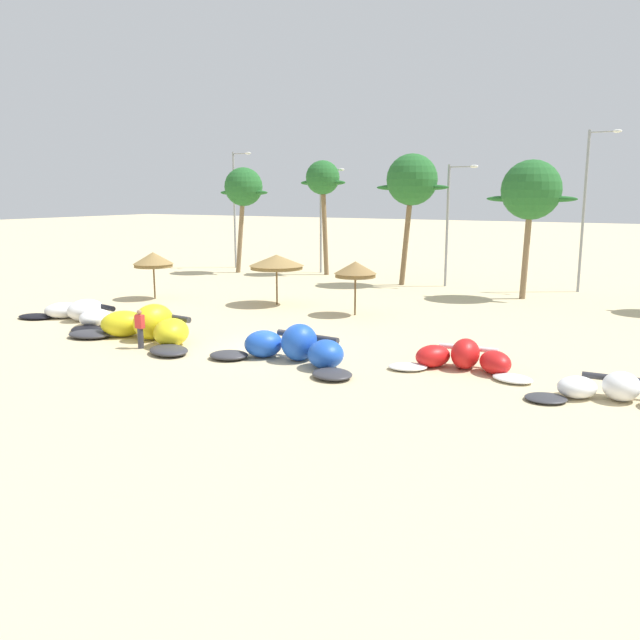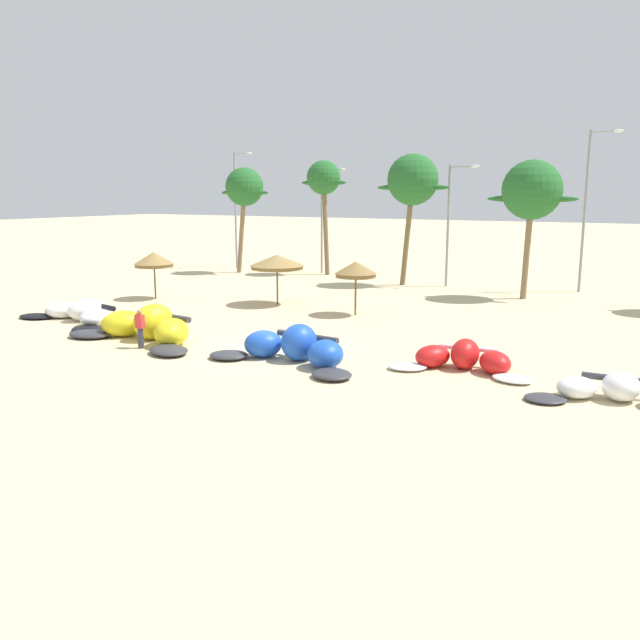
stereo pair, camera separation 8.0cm
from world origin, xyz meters
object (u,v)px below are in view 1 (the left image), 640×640
Objects in this scene: beach_umbrella_near_van at (153,260)px; lamppost_west at (236,204)px; palm_leftmost at (243,188)px; kite_left at (147,327)px; beach_umbrella_middle at (277,262)px; palm_left at (323,180)px; kite_left_of_center at (294,348)px; lamppost_east at (587,204)px; kite_right_of_center at (620,392)px; lamppost_west_center at (323,214)px; kite_far_left at (79,313)px; lamppost_east_center at (450,218)px; kite_center at (464,359)px; palm_center_left at (531,191)px; palm_left_of_gap at (412,181)px; beach_umbrella_near_palms at (355,269)px; person_near_kites at (140,329)px.

beach_umbrella_near_van is 0.29× the size of lamppost_west.
kite_left is at bearing -64.30° from palm_leftmost.
palm_left is (-4.59, 13.75, 4.81)m from beach_umbrella_middle.
kite_left_of_center is at bearing -50.79° from palm_leftmost.
kite_left_of_center is 0.65× the size of lamppost_east.
lamppost_east reaches higher than kite_left.
kite_right_of_center is 34.72m from lamppost_west_center.
beach_umbrella_middle reaches higher than kite_far_left.
palm_leftmost is 6.57m from lamppost_west_center.
palm_leftmost is at bearing -178.35° from lamppost_east_center.
kite_left_of_center is at bearing -176.60° from kite_right_of_center.
lamppost_west_center is at bearing 128.67° from kite_center.
palm_center_left is (11.80, 19.79, 5.83)m from kite_left.
palm_left_of_gap is at bearing 116.54° from kite_center.
beach_umbrella_middle is at bearing 152.07° from kite_right_of_center.
palm_center_left is (6.63, 9.87, 4.01)m from beach_umbrella_near_palms.
kite_left is at bearing -171.51° from kite_center.
beach_umbrella_near_van is 0.34× the size of palm_leftmost.
kite_far_left is at bearing -91.86° from lamppost_west_center.
kite_left is at bearing -88.90° from beach_umbrella_middle.
lamppost_east_center is (10.77, -1.69, -2.63)m from palm_left.
palm_left_of_gap reaches higher than kite_far_left.
kite_right_of_center is 21.25m from palm_center_left.
lamppost_east is (19.58, -0.91, 0.97)m from lamppost_west_center.
lamppost_west is at bearing 142.91° from kite_right_of_center.
lamppost_west_center is (-5.07, 14.67, 2.22)m from beach_umbrella_middle.
kite_center is at bearing -17.80° from beach_umbrella_near_van.
person_near_kites is (-6.71, -1.14, 0.28)m from kite_left_of_center.
palm_left_of_gap reaches higher than lamppost_west_center.
lamppost_west is 1.18× the size of lamppost_east_center.
kite_left is 23.13m from palm_left_of_gap.
kite_right_of_center is 24.78m from lamppost_east.
palm_left reaches higher than kite_left.
kite_right_of_center is 0.69× the size of lamppost_east_center.
palm_leftmost reaches higher than kite_left.
palm_left is 11.21m from lamppost_east_center.
kite_right_of_center is 1.81× the size of beach_umbrella_middle.
palm_left is 8.96m from lamppost_west.
kite_left_of_center is at bearing -0.16° from kite_left.
kite_right_of_center is 27.82m from beach_umbrella_near_van.
lamppost_west_center is (-12.74, 25.38, 4.14)m from kite_left_of_center.
beach_umbrella_near_palms is 24.25m from lamppost_west.
beach_umbrella_middle reaches higher than beach_umbrella_near_van.
beach_umbrella_middle is at bearing 94.64° from person_near_kites.
lamppost_east is at bearing 57.83° from beach_umbrella_near_palms.
palm_center_left is at bearing -15.67° from palm_left.
beach_umbrella_near_van is 0.34× the size of palm_center_left.
lamppost_west is at bearing 169.58° from palm_left_of_gap.
kite_far_left is 1.24× the size of kite_right_of_center.
kite_center is at bearing 1.19° from kite_far_left.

